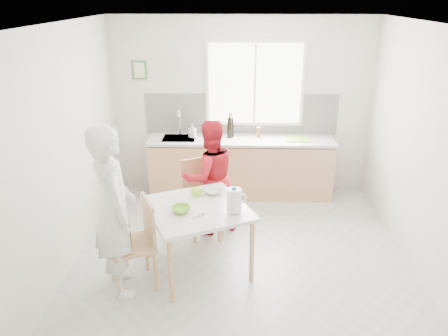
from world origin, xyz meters
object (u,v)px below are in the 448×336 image
at_px(bowl_green, 181,210).
at_px(bowl_white, 214,191).
at_px(wine_bottle_a, 229,128).
at_px(wine_bottle_b, 232,127).
at_px(person_red, 210,177).
at_px(milk_jug, 235,200).
at_px(person_white, 115,212).
at_px(dining_table, 197,214).
at_px(chair_far, 201,193).
at_px(chair_left, 138,240).

distance_m(bowl_green, bowl_white, 0.58).
height_order(wine_bottle_a, wine_bottle_b, wine_bottle_a).
xyz_separation_m(person_red, bowl_green, (-0.25, -1.04, 0.07)).
distance_m(bowl_white, milk_jug, 0.55).
xyz_separation_m(person_white, milk_jug, (1.22, 0.25, 0.03)).
bearing_deg(dining_table, wine_bottle_b, 80.62).
relative_size(chair_far, milk_jug, 3.57).
bearing_deg(chair_left, bowl_green, 83.99).
bearing_deg(bowl_green, dining_table, 38.82).
bearing_deg(person_red, bowl_green, 51.85).
relative_size(bowl_green, wine_bottle_b, 0.68).
height_order(bowl_green, wine_bottle_b, wine_bottle_b).
relative_size(chair_left, wine_bottle_b, 3.30).
xyz_separation_m(bowl_green, milk_jug, (0.57, 0.01, 0.12)).
height_order(milk_jug, wine_bottle_a, wine_bottle_a).
relative_size(chair_far, person_red, 0.65).
relative_size(chair_far, bowl_green, 4.84).
xyz_separation_m(person_white, wine_bottle_b, (1.16, 2.53, 0.15)).
distance_m(dining_table, person_white, 0.91).
bearing_deg(bowl_white, person_white, -143.30).
relative_size(bowl_white, wine_bottle_b, 0.69).
distance_m(chair_far, person_red, 0.25).
distance_m(bowl_white, wine_bottle_b, 1.84).
bearing_deg(chair_far, wine_bottle_a, 49.01).
bearing_deg(wine_bottle_a, chair_left, -111.40).
relative_size(dining_table, bowl_white, 6.67).
bearing_deg(wine_bottle_b, dining_table, -99.38).
xyz_separation_m(milk_jug, wine_bottle_b, (-0.05, 2.28, 0.12)).
bearing_deg(chair_far, dining_table, -112.98).
xyz_separation_m(chair_left, milk_jug, (1.02, 0.16, 0.40)).
height_order(chair_far, bowl_white, chair_far).
xyz_separation_m(chair_left, person_red, (0.70, 1.20, 0.22)).
bearing_deg(chair_left, person_white, -90.00).
xyz_separation_m(chair_far, milk_jug, (0.44, -1.02, 0.40)).
height_order(person_red, wine_bottle_b, person_red).
height_order(milk_jug, wine_bottle_b, wine_bottle_b).
relative_size(bowl_white, milk_jug, 0.74).
relative_size(bowl_green, bowl_white, 0.99).
relative_size(bowl_green, milk_jug, 0.74).
bearing_deg(wine_bottle_b, bowl_white, -95.99).
bearing_deg(milk_jug, wine_bottle_b, 66.59).
distance_m(person_white, wine_bottle_a, 2.73).
bearing_deg(wine_bottle_a, person_red, -101.21).
distance_m(person_red, wine_bottle_b, 1.31).
bearing_deg(bowl_green, bowl_white, 55.75).
bearing_deg(wine_bottle_a, person_white, -114.46).
xyz_separation_m(chair_left, wine_bottle_a, (0.94, 2.39, 0.53)).
bearing_deg(bowl_white, dining_table, -115.41).
distance_m(person_red, wine_bottle_a, 1.26).
height_order(chair_left, bowl_green, chair_left).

